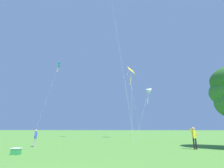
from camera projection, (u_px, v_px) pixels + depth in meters
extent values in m
cube|color=teal|center=(59.00, 63.00, 54.38)|extent=(0.73, 0.72, 0.73)
cube|color=teal|center=(59.00, 66.00, 54.12)|extent=(0.73, 0.72, 0.73)
cylinder|color=#3F382D|center=(59.00, 65.00, 54.25)|extent=(0.04, 0.04, 1.38)
cylinder|color=yellow|center=(58.00, 69.00, 53.75)|extent=(0.44, 0.30, 2.06)
cylinder|color=silver|center=(48.00, 95.00, 46.21)|extent=(0.26, 10.64, 21.97)
cube|color=purple|center=(128.00, 69.00, 51.07)|extent=(1.14, 1.68, 1.29)
cylinder|color=#3F382D|center=(128.00, 69.00, 51.07)|extent=(0.96, 0.51, 0.71)
cylinder|color=silver|center=(128.00, 73.00, 50.70)|extent=(0.38, 0.13, 1.76)
cylinder|color=silver|center=(133.00, 98.00, 45.30)|extent=(2.52, 6.36, 19.61)
cone|color=white|center=(148.00, 90.00, 41.97)|extent=(2.12, 1.85, 2.09)
cylinder|color=silver|center=(148.00, 98.00, 41.28)|extent=(0.48, 0.46, 2.81)
cylinder|color=silver|center=(143.00, 111.00, 37.03)|extent=(3.74, 7.55, 11.06)
cube|color=yellow|center=(131.00, 70.00, 32.21)|extent=(1.50, 2.02, 1.66)
cylinder|color=#3F382D|center=(131.00, 70.00, 32.21)|extent=(1.36, 0.46, 0.93)
cylinder|color=yellow|center=(131.00, 79.00, 31.72)|extent=(0.45, 0.12, 2.47)
cylinder|color=silver|center=(132.00, 100.00, 27.73)|extent=(0.37, 5.83, 12.63)
cylinder|color=silver|center=(119.00, 44.00, 24.59)|extent=(3.53, 8.04, 27.78)
cylinder|color=black|center=(194.00, 144.00, 13.95)|extent=(0.12, 0.12, 0.90)
cylinder|color=black|center=(196.00, 144.00, 13.97)|extent=(0.12, 0.12, 0.90)
cube|color=yellow|center=(194.00, 134.00, 14.17)|extent=(0.26, 0.24, 0.67)
cylinder|color=yellow|center=(192.00, 132.00, 14.20)|extent=(0.31, 0.14, 0.63)
cylinder|color=yellow|center=(195.00, 132.00, 14.22)|extent=(0.31, 0.14, 0.63)
sphere|color=tan|center=(193.00, 129.00, 14.29)|extent=(0.25, 0.25, 0.25)
cylinder|color=gray|center=(35.00, 143.00, 15.77)|extent=(0.11, 0.11, 0.80)
cylinder|color=gray|center=(35.00, 143.00, 15.61)|extent=(0.11, 0.11, 0.80)
cube|color=blue|center=(36.00, 135.00, 15.88)|extent=(0.22, 0.24, 0.60)
cylinder|color=blue|center=(36.00, 133.00, 16.04)|extent=(0.14, 0.28, 0.56)
cylinder|color=blue|center=(36.00, 133.00, 15.80)|extent=(0.14, 0.28, 0.56)
sphere|color=tan|center=(36.00, 131.00, 15.99)|extent=(0.22, 0.22, 0.22)
cube|color=#2D8C47|center=(16.00, 152.00, 11.04)|extent=(0.56, 0.36, 0.38)
cube|color=white|center=(16.00, 148.00, 11.10)|extent=(0.60, 0.40, 0.06)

